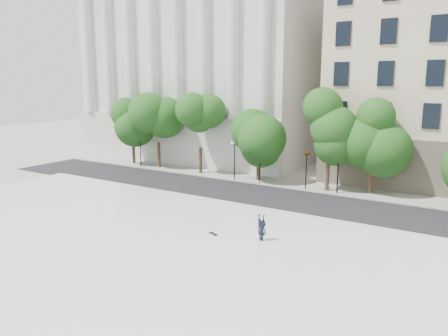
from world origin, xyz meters
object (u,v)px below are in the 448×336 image
(person_lying, at_px, (262,237))
(skateboard, at_px, (213,234))
(traffic_light_west, at_px, (260,148))
(traffic_light_east, at_px, (307,151))

(person_lying, height_order, skateboard, person_lying)
(traffic_light_west, relative_size, person_lying, 2.52)
(traffic_light_east, distance_m, skateboard, 15.82)
(traffic_light_east, xyz_separation_m, person_lying, (3.03, -14.81, -3.08))
(skateboard, bearing_deg, traffic_light_east, 111.69)
(skateboard, bearing_deg, person_lying, 34.16)
(traffic_light_west, height_order, skateboard, traffic_light_west)
(traffic_light_west, xyz_separation_m, traffic_light_east, (4.80, 0.00, 0.16))
(traffic_light_east, xyz_separation_m, skateboard, (-0.09, -15.48, -3.27))
(person_lying, distance_m, skateboard, 3.20)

